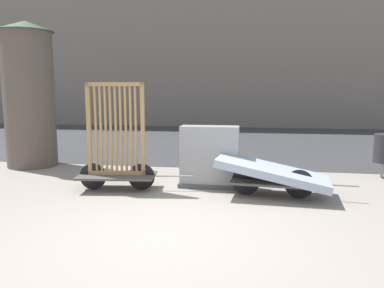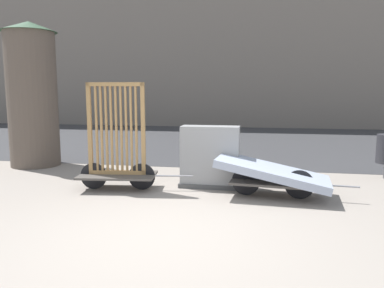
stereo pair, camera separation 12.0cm
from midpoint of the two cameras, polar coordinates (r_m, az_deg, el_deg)
ground_plane at (r=4.84m, az=-4.81°, el=-13.84°), size 60.00×60.00×0.00m
road_strip at (r=13.97m, az=4.66°, el=0.57°), size 56.00×10.45×0.01m
building_facade at (r=21.53m, az=6.53°, el=19.79°), size 48.00×4.00×12.45m
bike_cart_with_bedframe at (r=6.98m, az=-11.87°, el=-1.49°), size 2.12×0.90×1.96m
bike_cart_with_mattress at (r=6.57m, az=11.65°, el=-4.41°), size 2.38×1.13×0.68m
utility_cabinet at (r=7.07m, az=2.22°, el=-2.27°), size 1.15×0.46×1.16m
trash_bin at (r=8.73m, az=26.82°, el=-0.63°), size 0.39×0.39×0.93m
advertising_column at (r=9.82m, az=-23.90°, el=7.00°), size 1.30×1.30×3.43m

